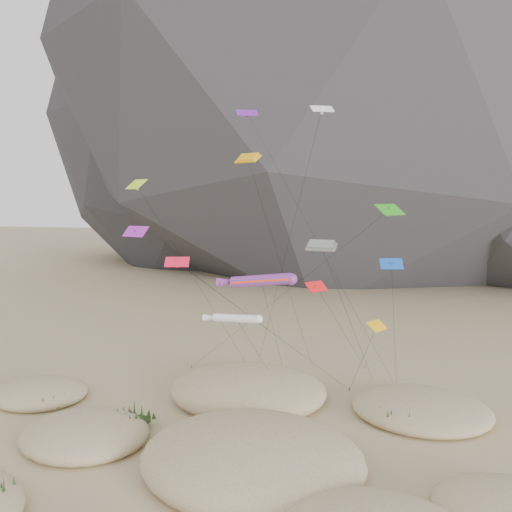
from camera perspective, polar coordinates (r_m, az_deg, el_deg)
The scene contains 10 objects.
ground at distance 39.51m, azimuth -3.39°, elevation -25.06°, with size 500.00×500.00×0.00m, color #CCB789.
rock_headland at distance 159.49m, azimuth 11.91°, elevation 25.85°, with size 226.37×148.64×177.50m.
dunes at distance 42.89m, azimuth -2.31°, elevation -21.06°, with size 52.45×39.11×4.37m.
dune_grass at distance 42.64m, azimuth -1.22°, elevation -21.13°, with size 41.84×27.23×1.51m.
kite_stakes at distance 59.66m, azimuth 4.57°, elevation -13.40°, with size 24.15×7.42×0.30m.
rainbow_tube_kite at distance 42.51m, azimuth 0.27°, elevation -2.83°, with size 7.07×16.47×14.49m.
white_tube_kite at distance 44.14m, azimuth -2.57°, elevation -7.13°, with size 5.78×11.93×10.77m.
orange_parafoil at distance 45.90m, azimuth -0.82°, elevation 10.71°, with size 5.92×16.05×24.71m.
multi_parafoil at distance 41.44m, azimuth 7.56°, elevation 0.95°, with size 6.12×15.62×17.29m.
delta_kites at distance 44.94m, azimuth 1.71°, elevation 3.37°, with size 27.07×20.55×29.31m.
Camera 1 is at (9.24, -32.15, 21.02)m, focal length 35.00 mm.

